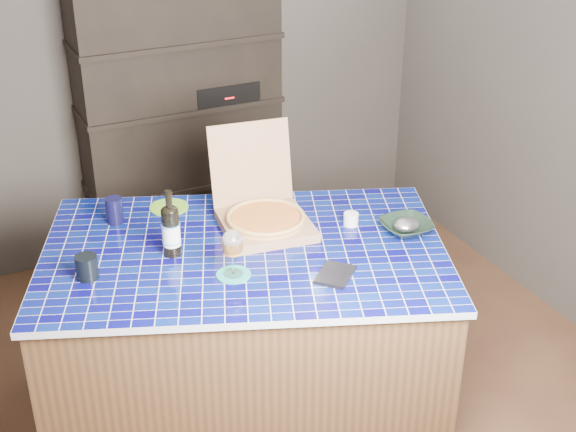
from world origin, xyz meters
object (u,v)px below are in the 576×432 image
kitchen_island (247,338)px  wine_glass (232,245)px  pizza_box (264,215)px  bowl (406,227)px  dvd_case (335,275)px  mead_bottle (171,230)px

kitchen_island → wine_glass: wine_glass is taller
kitchen_island → pizza_box: (0.16, 0.15, 0.54)m
kitchen_island → bowl: bearing=7.2°
dvd_case → bowl: bearing=69.2°
mead_bottle → dvd_case: 0.72m
mead_bottle → wine_glass: bearing=-57.6°
pizza_box → wine_glass: size_ratio=2.52×
kitchen_island → pizza_box: 0.58m
kitchen_island → mead_bottle: 0.67m
mead_bottle → wine_glass: size_ratio=1.48×
wine_glass → mead_bottle: bearing=122.4°
bowl → mead_bottle: bearing=165.4°
bowl → wine_glass: bearing=-179.4°
mead_bottle → dvd_case: (0.55, -0.46, -0.11)m
mead_bottle → dvd_case: bearing=-39.7°
bowl → dvd_case: bearing=-157.6°
kitchen_island → dvd_case: (0.25, -0.37, 0.49)m
kitchen_island → wine_glass: (-0.12, -0.18, 0.62)m
kitchen_island → dvd_case: size_ratio=11.16×
mead_bottle → bowl: mead_bottle is taller
mead_bottle → wine_glass: (0.17, -0.27, 0.03)m
pizza_box → bowl: pizza_box is taller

